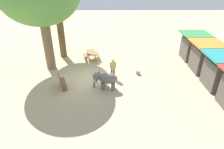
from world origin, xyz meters
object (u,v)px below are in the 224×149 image
(market_stall_orange, at_px, (205,58))
(feed_bucket, at_px, (138,72))
(elephant, at_px, (105,79))
(market_stall_green, at_px, (193,47))
(wooden_bench, at_px, (62,82))
(market_stall_teal, at_px, (220,73))
(person_handler, at_px, (113,67))
(picnic_table_near, at_px, (91,54))

(market_stall_orange, relative_size, feed_bucket, 7.00)
(elephant, distance_m, market_stall_green, 9.88)
(market_stall_green, xyz_separation_m, market_stall_orange, (2.60, 0.00, 0.00))
(market_stall_green, bearing_deg, elephant, -56.76)
(wooden_bench, height_order, market_stall_green, market_stall_green)
(wooden_bench, relative_size, market_stall_teal, 0.57)
(elephant, xyz_separation_m, person_handler, (-1.58, 0.55, 0.13))
(picnic_table_near, distance_m, market_stall_green, 9.76)
(picnic_table_near, relative_size, market_stall_orange, 0.73)
(person_handler, height_order, wooden_bench, person_handler)
(market_stall_teal, xyz_separation_m, feed_bucket, (-1.96, -5.61, -0.98))
(wooden_bench, relative_size, market_stall_green, 0.57)
(wooden_bench, height_order, picnic_table_near, wooden_bench)
(elephant, relative_size, picnic_table_near, 1.01)
(person_handler, relative_size, market_stall_green, 0.64)
(wooden_bench, bearing_deg, feed_bucket, 87.13)
(wooden_bench, height_order, market_stall_orange, market_stall_orange)
(wooden_bench, distance_m, picnic_table_near, 5.35)
(market_stall_orange, xyz_separation_m, market_stall_teal, (2.60, 0.00, 0.00))
(feed_bucket, bearing_deg, elephant, -50.55)
(market_stall_orange, bearing_deg, person_handler, -80.89)
(elephant, height_order, market_stall_green, market_stall_green)
(picnic_table_near, xyz_separation_m, feed_bucket, (3.01, 4.13, -0.43))
(wooden_bench, bearing_deg, market_stall_teal, 68.12)
(market_stall_green, distance_m, market_stall_orange, 2.60)
(market_stall_green, bearing_deg, wooden_bench, -65.15)
(elephant, bearing_deg, feed_bucket, -130.98)
(elephant, height_order, market_stall_orange, market_stall_orange)
(feed_bucket, bearing_deg, market_stall_teal, 70.72)
(wooden_bench, bearing_deg, market_stall_green, 92.49)
(picnic_table_near, relative_size, market_stall_green, 0.73)
(person_handler, height_order, market_stall_green, market_stall_green)
(wooden_bench, height_order, market_stall_teal, market_stall_teal)
(person_handler, bearing_deg, market_stall_green, 129.14)
(person_handler, height_order, picnic_table_near, person_handler)
(person_handler, distance_m, wooden_bench, 4.03)
(wooden_bench, xyz_separation_m, market_stall_green, (-5.30, 11.43, 0.67))
(market_stall_orange, xyz_separation_m, feed_bucket, (0.64, -5.61, -0.98))
(wooden_bench, xyz_separation_m, picnic_table_near, (-5.07, 1.69, 0.12))
(elephant, xyz_separation_m, picnic_table_near, (-5.19, -1.49, -0.23))
(elephant, relative_size, market_stall_orange, 0.74)
(elephant, bearing_deg, market_stall_green, -137.20)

